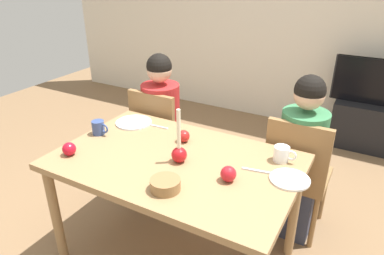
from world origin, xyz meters
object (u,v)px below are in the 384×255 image
(chair_left, at_px, (160,135))
(tv, at_px, (375,82))
(dining_table, at_px, (176,171))
(mug_left, at_px, (99,128))
(mug_right, at_px, (282,154))
(person_left_child, at_px, (162,127))
(tv_stand, at_px, (365,125))
(chair_right, at_px, (297,171))
(apple_by_left_plate, at_px, (184,136))
(apple_by_right_mug, at_px, (69,149))
(person_right_child, at_px, (299,161))
(plate_left, at_px, (134,122))
(bowl_walnuts, at_px, (165,185))
(apple_near_candle, at_px, (228,174))
(plate_right, at_px, (290,179))
(candle_centerpiece, at_px, (179,151))

(chair_left, height_order, tv, tv)
(dining_table, bearing_deg, mug_left, 176.86)
(mug_right, bearing_deg, person_left_child, 161.41)
(tv_stand, distance_m, tv, 0.47)
(chair_right, bearing_deg, mug_right, -96.88)
(person_left_child, bearing_deg, apple_by_left_plate, -42.88)
(tv, height_order, apple_by_right_mug, tv)
(chair_right, distance_m, tv, 1.74)
(person_right_child, bearing_deg, chair_left, -178.33)
(person_right_child, xyz_separation_m, tv_stand, (0.32, 1.66, -0.33))
(chair_left, bearing_deg, dining_table, -48.98)
(chair_left, height_order, plate_left, chair_left)
(dining_table, xyz_separation_m, person_right_child, (0.58, 0.64, -0.10))
(mug_left, xyz_separation_m, apple_by_left_plate, (0.54, 0.18, -0.01))
(person_left_child, bearing_deg, bowl_walnuts, -55.03)
(person_right_child, relative_size, apple_near_candle, 13.86)
(mug_right, distance_m, bowl_walnuts, 0.70)
(tv, relative_size, mug_right, 6.00)
(plate_left, bearing_deg, plate_right, -8.66)
(apple_by_right_mug, bearing_deg, plate_left, 84.60)
(person_right_child, bearing_deg, candle_centerpiece, -130.00)
(bowl_walnuts, bearing_deg, chair_right, 62.20)
(person_left_child, distance_m, plate_left, 0.40)
(plate_left, distance_m, mug_left, 0.27)
(dining_table, xyz_separation_m, apple_near_candle, (0.36, -0.05, 0.13))
(tv, bearing_deg, dining_table, -111.47)
(person_right_child, height_order, mug_right, person_right_child)
(plate_right, bearing_deg, tv, 83.10)
(dining_table, xyz_separation_m, chair_right, (0.58, 0.61, -0.15))
(person_right_child, distance_m, bowl_walnuts, 1.05)
(person_left_child, xyz_separation_m, apple_near_candle, (0.89, -0.69, 0.22))
(chair_left, bearing_deg, chair_right, 0.00)
(person_right_child, xyz_separation_m, apple_by_right_mug, (-1.15, -0.90, 0.22))
(chair_left, bearing_deg, apple_by_left_plate, -40.64)
(plate_right, bearing_deg, plate_left, 171.34)
(candle_centerpiece, distance_m, bowl_walnuts, 0.28)
(mug_left, distance_m, apple_by_right_mug, 0.30)
(mug_right, bearing_deg, chair_right, 83.12)
(person_left_child, xyz_separation_m, candle_centerpiece, (0.56, -0.65, 0.25))
(tv_stand, height_order, mug_left, mug_left)
(chair_right, relative_size, mug_right, 6.84)
(tv_stand, bearing_deg, candle_centerpiece, -110.61)
(chair_left, bearing_deg, mug_left, -98.31)
(person_left_child, bearing_deg, dining_table, -50.44)
(plate_right, relative_size, apple_by_left_plate, 2.68)
(person_right_child, distance_m, candle_centerpiece, 0.89)
(person_left_child, height_order, apple_near_candle, person_left_child)
(plate_left, bearing_deg, apple_by_right_mug, -95.40)
(tv, bearing_deg, apple_by_right_mug, -119.92)
(apple_by_left_plate, bearing_deg, dining_table, -72.30)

